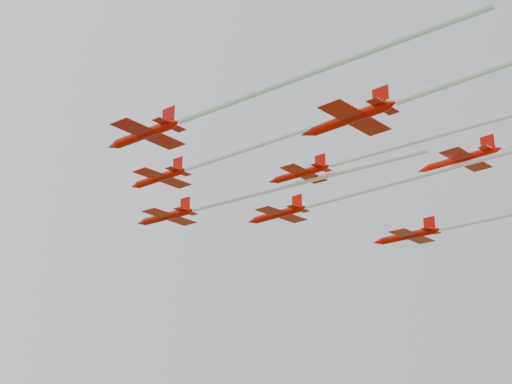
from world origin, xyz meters
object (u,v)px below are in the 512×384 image
jet_row2_left (259,145)px  jet_row4_left (426,92)px  jet_row3_mid (437,136)px  jet_lead (218,203)px  jet_row2_right (352,194)px  jet_row3_right (512,214)px  jet_row3_left (207,111)px

jet_row2_left → jet_row4_left: (6.81, -20.45, -0.34)m
jet_row2_left → jet_row3_mid: jet_row3_mid is taller
jet_lead → jet_row2_right: jet_lead is taller
jet_row2_left → jet_row2_right: jet_row2_right is taller
jet_lead → jet_row3_mid: bearing=-94.2°
jet_row3_right → jet_row4_left: bearing=-168.3°
jet_row3_mid → jet_row4_left: bearing=-159.2°
jet_row2_right → jet_row3_mid: size_ratio=0.87×
jet_lead → jet_row2_right: 19.76m
jet_row3_left → jet_row4_left: (18.38, -11.19, 2.04)m
jet_row4_left → jet_row3_left: bearing=131.9°
jet_row3_right → jet_row4_left: (-33.75, -18.29, 2.10)m
jet_row2_right → jet_row4_left: (-13.99, -29.38, -0.60)m
jet_lead → jet_row3_right: size_ratio=0.75×
jet_row2_right → jet_row3_mid: (-3.48, -20.41, 0.52)m
jet_row2_right → jet_row4_left: size_ratio=1.25×
jet_row2_left → jet_row3_mid: size_ratio=0.94×
jet_row3_mid → jet_row3_right: jet_row3_mid is taller
jet_row2_right → jet_row3_mid: jet_row3_mid is taller
jet_row2_left → jet_row3_right: 40.69m
jet_lead → jet_row3_left: size_ratio=1.16×
jet_row4_left → jet_row2_right: bearing=47.8°
jet_lead → jet_row2_left: size_ratio=0.79×
jet_row2_left → jet_row3_right: (40.56, -2.17, -2.44)m
jet_lead → jet_row2_right: size_ratio=0.85×
jet_lead → jet_row3_right: (33.81, -24.99, -2.92)m
jet_lead → jet_row3_mid: 35.90m
jet_row3_left → jet_row3_right: jet_row3_right is taller
jet_row3_mid → jet_row3_right: 25.24m
jet_lead → jet_row3_right: 42.14m
jet_lead → jet_row3_right: bearing=-57.8°
jet_row2_left → jet_lead: bearing=54.7°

